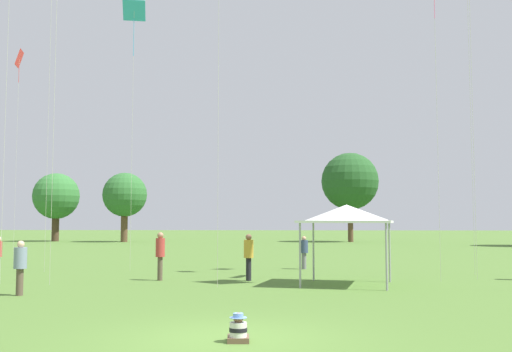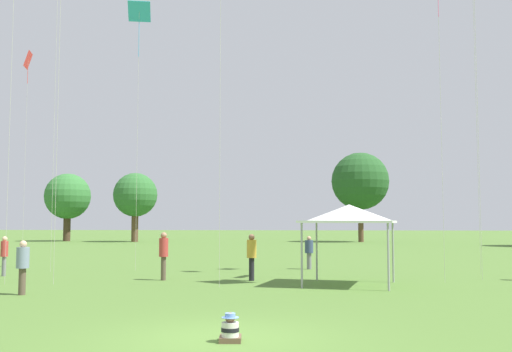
% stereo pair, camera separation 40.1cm
% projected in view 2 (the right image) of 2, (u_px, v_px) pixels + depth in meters
% --- Properties ---
extents(ground_plane, '(300.00, 300.00, 0.00)m').
position_uv_depth(ground_plane, '(219.00, 338.00, 11.35)').
color(ground_plane, '#4C702D').
extents(seated_toddler, '(0.44, 0.53, 0.54)m').
position_uv_depth(seated_toddler, '(230.00, 330.00, 11.00)').
color(seated_toddler, brown).
rests_on(seated_toddler, ground).
extents(person_standing_0, '(0.41, 0.41, 1.62)m').
position_uv_depth(person_standing_0, '(4.00, 252.00, 24.45)').
color(person_standing_0, slate).
rests_on(person_standing_0, ground).
extents(person_standing_3, '(0.48, 0.48, 1.81)m').
position_uv_depth(person_standing_3, '(164.00, 251.00, 22.73)').
color(person_standing_3, brown).
rests_on(person_standing_3, ground).
extents(person_standing_5, '(0.46, 0.46, 1.75)m').
position_uv_depth(person_standing_5, '(252.00, 253.00, 22.53)').
color(person_standing_5, black).
rests_on(person_standing_5, ground).
extents(person_standing_6, '(0.54, 0.54, 1.54)m').
position_uv_depth(person_standing_6, '(309.00, 250.00, 28.00)').
color(person_standing_6, slate).
rests_on(person_standing_6, ground).
extents(person_standing_7, '(0.44, 0.44, 1.64)m').
position_uv_depth(person_standing_7, '(23.00, 263.00, 18.16)').
color(person_standing_7, brown).
rests_on(person_standing_7, ground).
extents(canopy_tent, '(3.65, 3.65, 2.82)m').
position_uv_depth(canopy_tent, '(349.00, 214.00, 21.07)').
color(canopy_tent, white).
rests_on(canopy_tent, ground).
extents(kite_4, '(0.58, 1.07, 12.59)m').
position_uv_depth(kite_4, '(28.00, 66.00, 36.55)').
color(kite_4, red).
rests_on(kite_4, ground).
extents(kite_8, '(1.17, 0.94, 12.44)m').
position_uv_depth(kite_8, '(139.00, 20.00, 28.00)').
color(kite_8, '#339EDB').
rests_on(kite_8, ground).
extents(distant_tree_1, '(4.90, 4.90, 7.70)m').
position_uv_depth(distant_tree_1, '(135.00, 195.00, 66.95)').
color(distant_tree_1, brown).
rests_on(distant_tree_1, ground).
extents(distant_tree_2, '(5.26, 5.26, 7.82)m').
position_uv_depth(distant_tree_2, '(68.00, 197.00, 69.22)').
color(distant_tree_2, '#473323').
rests_on(distant_tree_2, ground).
extents(distant_tree_3, '(6.38, 6.38, 9.94)m').
position_uv_depth(distant_tree_3, '(360.00, 181.00, 66.59)').
color(distant_tree_3, brown).
rests_on(distant_tree_3, ground).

